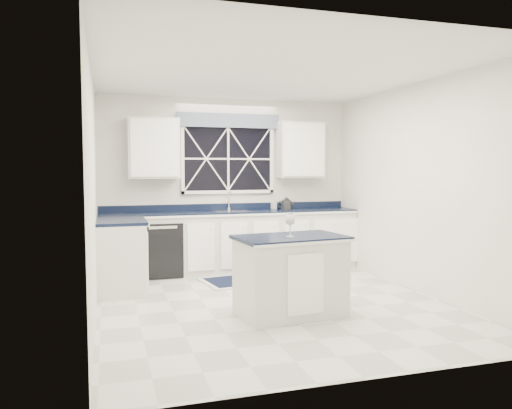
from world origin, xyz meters
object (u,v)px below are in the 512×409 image
object	(u,v)px
faucet	(229,200)
wine_glass	(290,220)
dishwasher	(161,248)
soap_bottle	(274,204)
kettle	(286,204)
island	(291,275)

from	to	relation	value
faucet	wine_glass	xyz separation A→B (m)	(0.01, -2.71, -0.05)
dishwasher	wine_glass	bearing A→B (deg)	-66.33
dishwasher	soap_bottle	size ratio (longest dim) A/B	4.89
dishwasher	soap_bottle	world-z (taller)	soap_bottle
dishwasher	kettle	world-z (taller)	kettle
faucet	kettle	xyz separation A→B (m)	(0.92, -0.12, -0.07)
faucet	island	world-z (taller)	faucet
island	kettle	distance (m)	2.75
dishwasher	kettle	xyz separation A→B (m)	(2.02, 0.08, 0.62)
dishwasher	island	bearing A→B (deg)	-65.18
faucet	soap_bottle	bearing A→B (deg)	1.94
kettle	island	bearing A→B (deg)	-89.25
island	soap_bottle	world-z (taller)	soap_bottle
soap_bottle	kettle	bearing A→B (deg)	-40.87
island	wine_glass	distance (m)	0.62
dishwasher	soap_bottle	xyz separation A→B (m)	(1.86, 0.22, 0.61)
kettle	wine_glass	size ratio (longest dim) A/B	1.05
kettle	soap_bottle	bearing A→B (deg)	159.11
dishwasher	kettle	bearing A→B (deg)	2.20
island	dishwasher	bearing A→B (deg)	108.26
kettle	soap_bottle	size ratio (longest dim) A/B	1.63
dishwasher	island	xyz separation A→B (m)	(1.14, -2.46, 0.03)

